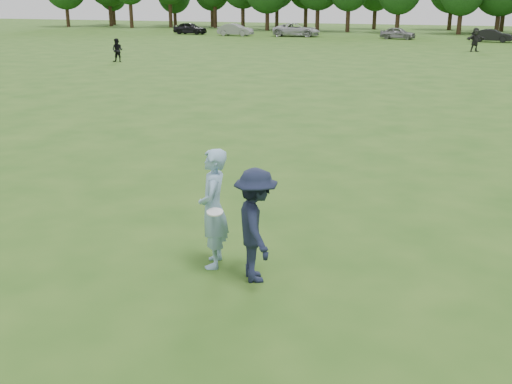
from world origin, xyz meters
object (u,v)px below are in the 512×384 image
thrower (213,209)px  player_far_a (117,50)px  car_a (190,28)px  car_f (492,36)px  player_far_d (475,40)px  defender (256,225)px  car_c (296,30)px  car_e (398,33)px  car_b (235,30)px

thrower → player_far_a: (-20.80, 28.62, -0.20)m
car_a → car_f: (35.68, -1.44, -0.07)m
player_far_d → car_f: player_far_d is taller
defender → player_far_d: size_ratio=0.93×
car_c → car_f: size_ratio=1.39×
car_c → car_f: bearing=-99.3°
player_far_a → defender: bearing=-61.1°
defender → player_far_d: 47.23m
player_far_a → player_far_d: player_far_d is taller
car_c → car_e: bearing=-97.1°
car_a → car_f: bearing=-88.3°
defender → player_far_d: player_far_d is taller
car_b → car_e: size_ratio=1.12×
player_far_d → car_b: (-27.76, 13.40, -0.29)m
car_a → car_e: car_a is taller
thrower → player_far_d: size_ratio=1.02×
car_c → car_f: 21.80m
player_far_a → car_e: player_far_a is taller
car_c → car_e: size_ratio=1.44×
player_far_d → thrower: bearing=-127.3°
defender → player_far_a: size_ratio=1.13×
player_far_d → car_b: bearing=120.2°
thrower → car_e: 61.41m
thrower → defender: bearing=54.8°
car_e → player_far_a: bearing=163.1°
car_b → car_f: car_b is taller
defender → player_far_d: (1.83, 47.19, 0.07)m
player_far_a → car_c: bearing=76.7°
defender → car_a: defender is taller
car_b → thrower: bearing=-155.7°
player_far_a → car_f: size_ratio=0.41×
car_a → car_c: 13.95m
defender → car_e: bearing=-25.6°
thrower → car_e: thrower is taller
player_far_a → car_b: player_far_a is taller
defender → car_a: 69.66m
player_far_d → car_f: size_ratio=0.50×
player_far_d → car_c: (-20.44, 14.64, -0.23)m
car_c → car_e: car_c is taller
car_a → player_far_a: bearing=-157.5°
player_far_d → car_e: size_ratio=0.52×
car_a → car_e: size_ratio=1.11×
player_far_a → car_b: (-4.27, 31.71, -0.12)m
car_e → car_b: bearing=100.2°
car_e → car_c: bearing=95.7°
car_c → car_e: (11.93, -0.45, -0.12)m
thrower → car_a: thrower is taller
player_far_d → player_far_a: bearing=-176.1°
thrower → car_b: bearing=-176.2°
player_far_a → car_f: player_far_a is taller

